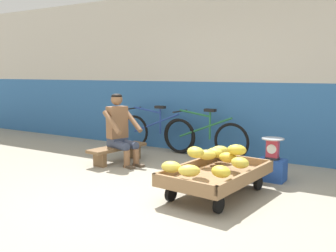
% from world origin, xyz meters
% --- Properties ---
extents(ground_plane, '(80.00, 80.00, 0.00)m').
position_xyz_m(ground_plane, '(0.00, 0.00, 0.00)').
color(ground_plane, gray).
extents(back_wall, '(16.00, 0.30, 2.95)m').
position_xyz_m(back_wall, '(0.00, 3.08, 1.48)').
color(back_wall, '#2D609E').
rests_on(back_wall, ground).
extents(banana_cart, '(0.96, 1.51, 0.36)m').
position_xyz_m(banana_cart, '(0.66, 0.79, 0.24)').
color(banana_cart, '#8E6B47').
rests_on(banana_cart, ground).
extents(banana_pile, '(0.85, 1.40, 0.26)m').
position_xyz_m(banana_pile, '(0.59, 0.78, 0.46)').
color(banana_pile, gold).
rests_on(banana_pile, banana_cart).
extents(low_bench, '(0.45, 1.13, 0.27)m').
position_xyz_m(low_bench, '(-1.47, 1.52, 0.20)').
color(low_bench, brown).
rests_on(low_bench, ground).
extents(vendor_seated, '(0.73, 0.60, 1.14)m').
position_xyz_m(vendor_seated, '(-1.39, 1.50, 0.57)').
color(vendor_seated, brown).
rests_on(vendor_seated, ground).
extents(plastic_crate, '(0.36, 0.28, 0.30)m').
position_xyz_m(plastic_crate, '(1.03, 1.79, 0.15)').
color(plastic_crate, '#234CA8').
rests_on(plastic_crate, ground).
extents(weighing_scale, '(0.30, 0.30, 0.29)m').
position_xyz_m(weighing_scale, '(1.03, 1.79, 0.45)').
color(weighing_scale, '#28282D').
rests_on(weighing_scale, plastic_crate).
extents(bicycle_near_left, '(1.66, 0.48, 0.86)m').
position_xyz_m(bicycle_near_left, '(-1.51, 2.72, 0.35)').
color(bicycle_near_left, black).
rests_on(bicycle_near_left, ground).
extents(bicycle_far_left, '(1.66, 0.48, 0.86)m').
position_xyz_m(bicycle_far_left, '(-0.44, 2.67, 0.35)').
color(bicycle_far_left, black).
rests_on(bicycle_far_left, ground).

